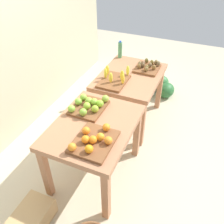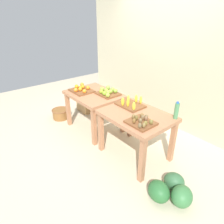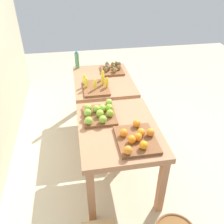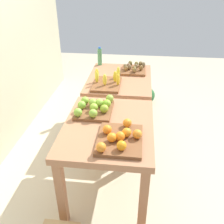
{
  "view_description": "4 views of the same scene",
  "coord_description": "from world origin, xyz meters",
  "px_view_note": "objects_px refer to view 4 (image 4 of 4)",
  "views": [
    {
      "loc": [
        -2.2,
        -0.9,
        2.37
      ],
      "look_at": [
        -0.07,
        0.0,
        0.57
      ],
      "focal_mm": 38.69,
      "sensor_mm": 36.0,
      "label": 1
    },
    {
      "loc": [
        2.34,
        -1.95,
        2.1
      ],
      "look_at": [
        -0.02,
        -0.01,
        0.57
      ],
      "focal_mm": 31.41,
      "sensor_mm": 36.0,
      "label": 2
    },
    {
      "loc": [
        -2.42,
        0.39,
        2.2
      ],
      "look_at": [
        -0.07,
        -0.02,
        0.62
      ],
      "focal_mm": 38.11,
      "sensor_mm": 36.0,
      "label": 3
    },
    {
      "loc": [
        -2.42,
        -0.25,
        1.97
      ],
      "look_at": [
        -0.03,
        0.03,
        0.58
      ],
      "focal_mm": 39.9,
      "sensor_mm": 36.0,
      "label": 4
    }
  ],
  "objects_px": {
    "apple_bin": "(95,107)",
    "banana_crate": "(107,82)",
    "orange_bin": "(120,138)",
    "watermelon_pile": "(139,93)",
    "display_table_right": "(119,85)",
    "water_bottle": "(100,57)",
    "kiwi_bin": "(134,69)",
    "display_table_left": "(108,135)"
  },
  "relations": [
    {
      "from": "apple_bin",
      "to": "banana_crate",
      "type": "height_order",
      "value": "banana_crate"
    },
    {
      "from": "display_table_right",
      "to": "water_bottle",
      "type": "distance_m",
      "value": 0.6
    },
    {
      "from": "banana_crate",
      "to": "water_bottle",
      "type": "xyz_separation_m",
      "value": [
        0.71,
        0.2,
        0.08
      ]
    },
    {
      "from": "kiwi_bin",
      "to": "apple_bin",
      "type": "bearing_deg",
      "value": 163.86
    },
    {
      "from": "display_table_right",
      "to": "watermelon_pile",
      "type": "height_order",
      "value": "display_table_right"
    },
    {
      "from": "display_table_left",
      "to": "orange_bin",
      "type": "xyz_separation_m",
      "value": [
        -0.24,
        -0.12,
        0.15
      ]
    },
    {
      "from": "kiwi_bin",
      "to": "watermelon_pile",
      "type": "distance_m",
      "value": 0.94
    },
    {
      "from": "orange_bin",
      "to": "kiwi_bin",
      "type": "relative_size",
      "value": 1.24
    },
    {
      "from": "display_table_right",
      "to": "kiwi_bin",
      "type": "relative_size",
      "value": 2.89
    },
    {
      "from": "kiwi_bin",
      "to": "watermelon_pile",
      "type": "height_order",
      "value": "kiwi_bin"
    },
    {
      "from": "apple_bin",
      "to": "banana_crate",
      "type": "distance_m",
      "value": 0.64
    },
    {
      "from": "display_table_left",
      "to": "orange_bin",
      "type": "distance_m",
      "value": 0.31
    },
    {
      "from": "display_table_left",
      "to": "display_table_right",
      "type": "height_order",
      "value": "same"
    },
    {
      "from": "display_table_right",
      "to": "apple_bin",
      "type": "xyz_separation_m",
      "value": [
        -0.9,
        0.16,
        0.16
      ]
    },
    {
      "from": "water_bottle",
      "to": "kiwi_bin",
      "type": "bearing_deg",
      "value": -112.61
    },
    {
      "from": "display_table_right",
      "to": "kiwi_bin",
      "type": "xyz_separation_m",
      "value": [
        0.24,
        -0.17,
        0.15
      ]
    },
    {
      "from": "display_table_right",
      "to": "apple_bin",
      "type": "relative_size",
      "value": 2.52
    },
    {
      "from": "display_table_right",
      "to": "banana_crate",
      "type": "distance_m",
      "value": 0.33
    },
    {
      "from": "display_table_left",
      "to": "kiwi_bin",
      "type": "relative_size",
      "value": 2.89
    },
    {
      "from": "apple_bin",
      "to": "kiwi_bin",
      "type": "relative_size",
      "value": 1.15
    },
    {
      "from": "water_bottle",
      "to": "banana_crate",
      "type": "bearing_deg",
      "value": -164.1
    },
    {
      "from": "watermelon_pile",
      "to": "kiwi_bin",
      "type": "bearing_deg",
      "value": 171.95
    },
    {
      "from": "water_bottle",
      "to": "watermelon_pile",
      "type": "xyz_separation_m",
      "value": [
        0.44,
        -0.59,
        -0.76
      ]
    },
    {
      "from": "kiwi_bin",
      "to": "water_bottle",
      "type": "height_order",
      "value": "water_bottle"
    },
    {
      "from": "kiwi_bin",
      "to": "display_table_right",
      "type": "bearing_deg",
      "value": 145.17
    },
    {
      "from": "banana_crate",
      "to": "watermelon_pile",
      "type": "distance_m",
      "value": 1.39
    },
    {
      "from": "banana_crate",
      "to": "water_bottle",
      "type": "relative_size",
      "value": 1.72
    },
    {
      "from": "apple_bin",
      "to": "watermelon_pile",
      "type": "distance_m",
      "value": 1.97
    },
    {
      "from": "watermelon_pile",
      "to": "display_table_left",
      "type": "bearing_deg",
      "value": 172.63
    },
    {
      "from": "orange_bin",
      "to": "banana_crate",
      "type": "bearing_deg",
      "value": 12.67
    },
    {
      "from": "apple_bin",
      "to": "display_table_right",
      "type": "bearing_deg",
      "value": -10.23
    },
    {
      "from": "apple_bin",
      "to": "watermelon_pile",
      "type": "relative_size",
      "value": 0.65
    },
    {
      "from": "display_table_left",
      "to": "banana_crate",
      "type": "distance_m",
      "value": 0.88
    },
    {
      "from": "banana_crate",
      "to": "apple_bin",
      "type": "bearing_deg",
      "value": 176.69
    },
    {
      "from": "orange_bin",
      "to": "watermelon_pile",
      "type": "bearing_deg",
      "value": -3.52
    },
    {
      "from": "water_bottle",
      "to": "watermelon_pile",
      "type": "bearing_deg",
      "value": -52.9
    },
    {
      "from": "apple_bin",
      "to": "water_bottle",
      "type": "xyz_separation_m",
      "value": [
        1.35,
        0.16,
        0.08
      ]
    },
    {
      "from": "banana_crate",
      "to": "kiwi_bin",
      "type": "bearing_deg",
      "value": -30.38
    },
    {
      "from": "banana_crate",
      "to": "watermelon_pile",
      "type": "bearing_deg",
      "value": -18.52
    },
    {
      "from": "kiwi_bin",
      "to": "watermelon_pile",
      "type": "xyz_separation_m",
      "value": [
        0.65,
        -0.09,
        -0.67
      ]
    },
    {
      "from": "display_table_left",
      "to": "water_bottle",
      "type": "height_order",
      "value": "water_bottle"
    },
    {
      "from": "orange_bin",
      "to": "apple_bin",
      "type": "bearing_deg",
      "value": 31.86
    }
  ]
}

